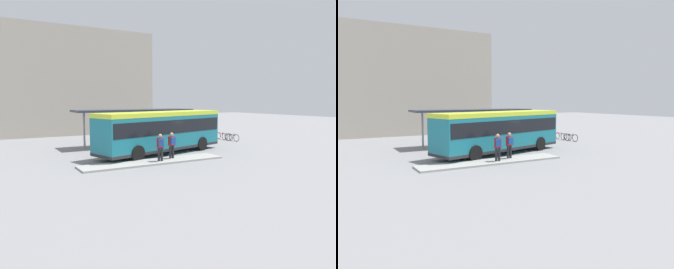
% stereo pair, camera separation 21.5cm
% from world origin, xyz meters
% --- Properties ---
extents(ground_plane, '(120.00, 120.00, 0.00)m').
position_xyz_m(ground_plane, '(0.00, 0.00, 0.00)').
color(ground_plane, gray).
extents(curb_island, '(9.67, 1.80, 0.12)m').
position_xyz_m(curb_island, '(-2.15, -2.92, 0.06)').
color(curb_island, '#9E9E99').
rests_on(curb_island, ground_plane).
extents(city_bus, '(11.14, 5.34, 3.15)m').
position_xyz_m(city_bus, '(0.01, 0.00, 1.84)').
color(city_bus, '#197284').
rests_on(city_bus, ground_plane).
extents(pedestrian_waiting, '(0.49, 0.53, 1.75)m').
position_xyz_m(pedestrian_waiting, '(-1.84, -3.20, 1.12)').
color(pedestrian_waiting, '#232328').
rests_on(pedestrian_waiting, curb_island).
extents(pedestrian_companion, '(0.44, 0.47, 1.74)m').
position_xyz_m(pedestrian_companion, '(-0.68, -2.68, 1.12)').
color(pedestrian_companion, '#232328').
rests_on(pedestrian_companion, curb_island).
extents(bicycle_black, '(0.48, 1.67, 0.73)m').
position_xyz_m(bicycle_black, '(9.63, 3.16, 0.36)').
color(bicycle_black, black).
rests_on(bicycle_black, ground_plane).
extents(bicycle_blue, '(0.48, 1.51, 0.66)m').
position_xyz_m(bicycle_blue, '(9.81, 3.94, 0.33)').
color(bicycle_blue, black).
rests_on(bicycle_blue, ground_plane).
extents(bicycle_red, '(0.48, 1.64, 0.71)m').
position_xyz_m(bicycle_red, '(9.51, 4.72, 0.36)').
color(bicycle_red, black).
rests_on(bicycle_red, ground_plane).
extents(station_shelter, '(10.60, 2.84, 3.20)m').
position_xyz_m(station_shelter, '(0.10, 5.19, 3.04)').
color(station_shelter, '#383D47').
rests_on(station_shelter, ground_plane).
extents(station_building, '(18.65, 13.29, 12.12)m').
position_xyz_m(station_building, '(-2.15, 22.15, 6.06)').
color(station_building, '#B2A899').
rests_on(station_building, ground_plane).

